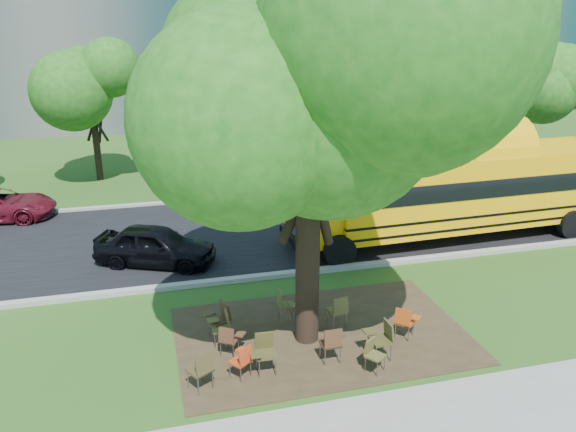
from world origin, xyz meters
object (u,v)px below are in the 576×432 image
object	(u,v)px
main_tree	(310,107)
chair_7	(405,320)
chair_3	(264,349)
chair_6	(382,336)
chair_0	(202,366)
chair_5	(373,353)
school_bus	(478,187)
chair_10	(285,303)
chair_11	(339,308)
chair_8	(222,324)
chair_1	(229,338)
chair_9	(220,316)
chair_4	(332,341)
black_car	(155,245)
chair_2	(242,358)

from	to	relation	value
main_tree	chair_7	distance (m)	5.58
chair_3	chair_6	distance (m)	2.69
chair_0	chair_5	distance (m)	3.67
school_bus	chair_10	bearing A→B (deg)	-153.62
school_bus	chair_11	world-z (taller)	school_bus
chair_0	chair_8	distance (m)	1.80
main_tree	chair_1	distance (m)	5.44
chair_11	chair_6	bearing A→B (deg)	-81.32
chair_9	chair_11	world-z (taller)	chair_9
chair_1	chair_9	world-z (taller)	chair_9
chair_5	chair_7	bearing A→B (deg)	-174.83
chair_4	chair_7	distance (m)	2.08
chair_5	chair_7	distance (m)	1.66
chair_1	black_car	distance (m)	5.93
chair_8	chair_11	bearing A→B (deg)	-90.80
chair_9	school_bus	bearing A→B (deg)	-86.00
school_bus	black_car	distance (m)	11.25
chair_4	chair_9	size ratio (longest dim) A/B	0.99
chair_3	chair_6	size ratio (longest dim) A/B	0.98
chair_6	chair_11	bearing A→B (deg)	15.41
chair_1	chair_4	distance (m)	2.33
black_car	chair_11	bearing A→B (deg)	-116.28
chair_10	chair_11	distance (m)	1.36
chair_6	chair_11	world-z (taller)	chair_6
main_tree	chair_5	xyz separation A→B (m)	(1.01, -1.64, -5.10)
chair_1	chair_6	xyz separation A→B (m)	(3.33, -0.93, 0.09)
chair_3	chair_11	size ratio (longest dim) A/B	1.04
chair_0	chair_10	world-z (taller)	chair_0
chair_5	chair_9	world-z (taller)	chair_9
chair_8	chair_5	bearing A→B (deg)	-124.17
chair_3	chair_2	bearing A→B (deg)	15.46
chair_4	chair_10	bearing A→B (deg)	105.60
chair_7	chair_1	bearing A→B (deg)	-138.73
school_bus	black_car	size ratio (longest dim) A/B	3.36
chair_8	chair_9	distance (m)	0.35
main_tree	chair_2	distance (m)	5.51
chair_5	chair_9	size ratio (longest dim) A/B	0.84
chair_0	chair_9	bearing A→B (deg)	42.23
main_tree	chair_9	bearing A→B (deg)	161.97
chair_9	chair_2	bearing A→B (deg)	165.21
chair_3	chair_5	world-z (taller)	chair_3
main_tree	chair_0	world-z (taller)	main_tree
chair_7	chair_9	xyz separation A→B (m)	(-4.27, 1.23, 0.05)
chair_4	chair_10	distance (m)	2.08
chair_6	black_car	size ratio (longest dim) A/B	0.25
chair_0	chair_8	xyz separation A→B (m)	(0.66, 1.67, -0.05)
chair_2	chair_4	world-z (taller)	chair_4
chair_8	black_car	xyz separation A→B (m)	(-1.34, 5.19, 0.11)
chair_1	chair_11	distance (m)	2.90
chair_3	chair_8	size ratio (longest dim) A/B	1.08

